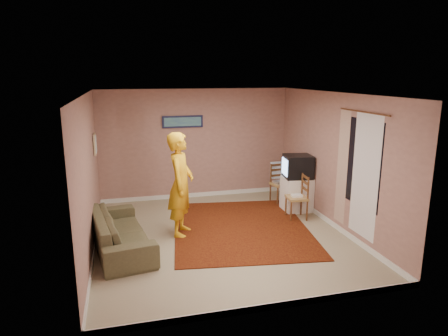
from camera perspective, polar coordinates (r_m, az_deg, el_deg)
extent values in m
plane|color=gray|center=(7.52, -0.43, -9.62)|extent=(5.00, 5.00, 0.00)
cube|color=#A1766A|center=(9.52, -4.09, 3.40)|extent=(4.50, 0.02, 2.60)
cube|color=#A1766A|center=(4.83, 6.79, -6.53)|extent=(4.50, 0.02, 2.60)
cube|color=#A1766A|center=(6.94, -18.77, -1.00)|extent=(0.02, 5.00, 2.60)
cube|color=#A1766A|center=(7.95, 15.49, 0.98)|extent=(0.02, 5.00, 2.60)
cube|color=white|center=(6.94, -0.46, 10.57)|extent=(4.50, 5.00, 0.02)
cube|color=silver|center=(9.80, -3.96, -3.83)|extent=(4.50, 0.02, 0.10)
cube|color=silver|center=(5.39, 6.36, -19.11)|extent=(4.50, 0.02, 0.10)
cube|color=silver|center=(7.34, -17.96, -10.50)|extent=(0.02, 5.00, 0.10)
cube|color=silver|center=(8.30, 14.89, -7.48)|extent=(0.02, 5.00, 0.10)
cube|color=black|center=(7.17, 19.06, 0.65)|extent=(0.01, 1.10, 1.50)
cube|color=white|center=(7.09, 19.50, -1.19)|extent=(0.01, 0.75, 2.10)
cube|color=beige|center=(7.65, 16.53, 0.06)|extent=(0.01, 0.35, 2.10)
cylinder|color=brown|center=(7.02, 19.29, 7.58)|extent=(0.02, 1.40, 0.02)
cube|color=#131535|center=(9.36, -5.93, 6.60)|extent=(0.95, 0.03, 0.28)
cube|color=#304F87|center=(9.34, -5.91, 6.59)|extent=(0.86, 0.01, 0.20)
cube|color=#C6B388|center=(8.46, -17.96, 3.26)|extent=(0.03, 0.38, 0.42)
cube|color=silver|center=(8.46, -17.82, 3.26)|extent=(0.01, 0.30, 0.34)
cube|color=#310805|center=(7.87, 2.40, -8.49)|extent=(2.96, 3.50, 0.02)
cube|color=white|center=(8.89, 10.33, -3.66)|extent=(0.58, 0.53, 0.74)
cube|color=black|center=(8.73, 10.50, 0.22)|extent=(0.63, 0.59, 0.49)
cube|color=#8CB2F2|center=(8.65, 8.68, 0.17)|extent=(0.08, 0.41, 0.35)
cube|color=#AF8055|center=(9.37, 8.10, -2.28)|extent=(0.46, 0.44, 0.05)
cube|color=brown|center=(9.31, 8.14, -0.91)|extent=(0.41, 0.10, 0.46)
cube|color=#B3B3B8|center=(9.35, 8.11, -1.98)|extent=(0.36, 0.29, 0.05)
cube|color=#8BB8E3|center=(9.47, 7.72, -0.29)|extent=(0.38, 0.05, 0.40)
cube|color=#AF8055|center=(8.37, 10.34, -4.20)|extent=(0.44, 0.45, 0.05)
cube|color=brown|center=(8.30, 10.41, -2.64)|extent=(0.08, 0.42, 0.48)
cube|color=white|center=(8.35, 10.36, -3.90)|extent=(0.23, 0.17, 0.04)
imported|color=brown|center=(7.12, -14.59, -8.74)|extent=(1.16, 2.23, 0.62)
imported|color=gold|center=(7.34, -6.20, -2.34)|extent=(0.68, 0.82, 1.92)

